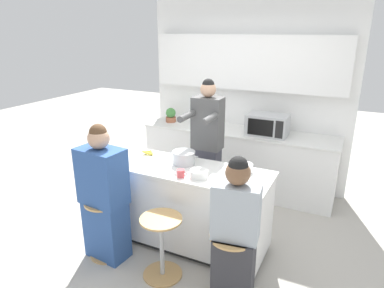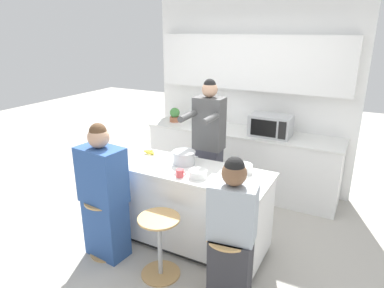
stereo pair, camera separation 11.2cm
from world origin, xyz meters
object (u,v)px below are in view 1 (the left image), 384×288
potted_plant (171,115)px  person_wrapped_blanket (104,197)px  person_cooking (207,152)px  kitchen_island (189,207)px  coffee_cup_near (242,177)px  microwave (267,125)px  bar_stool_leftmost (106,224)px  bar_stool_center (162,243)px  coffee_cup_far (181,173)px  bar_stool_rightmost (231,262)px  banana_bunch (148,152)px  cooking_pot (184,158)px  fruit_bowl (243,168)px  person_seated_near (235,238)px

potted_plant → person_wrapped_blanket: bearing=-78.5°
person_cooking → person_wrapped_blanket: person_cooking is taller
kitchen_island → coffee_cup_near: 0.77m
microwave → person_cooking: bearing=-116.6°
kitchen_island → person_cooking: bearing=95.4°
kitchen_island → bar_stool_leftmost: (-0.69, -0.55, -0.10)m
kitchen_island → bar_stool_center: (0.00, -0.58, -0.10)m
coffee_cup_far → bar_stool_rightmost: bearing=-26.8°
bar_stool_rightmost → coffee_cup_far: size_ratio=5.76×
person_wrapped_blanket → microwave: size_ratio=2.62×
bar_stool_leftmost → potted_plant: bearing=101.1°
kitchen_island → coffee_cup_far: bearing=-84.8°
banana_bunch → potted_plant: potted_plant is taller
cooking_pot → potted_plant: potted_plant is taller
fruit_bowl → person_seated_near: bearing=-75.8°
person_cooking → kitchen_island: bearing=-85.9°
fruit_bowl → cooking_pot: bearing=-173.1°
bar_stool_rightmost → bar_stool_leftmost: bearing=179.7°
bar_stool_leftmost → bar_stool_center: 0.69m
bar_stool_center → cooking_pot: (-0.11, 0.68, 0.61)m
person_seated_near → microwave: size_ratio=2.45×
bar_stool_center → person_cooking: bearing=92.7°
bar_stool_leftmost → microwave: (1.10, 2.08, 0.68)m
person_wrapped_blanket → coffee_cup_far: 0.81m
bar_stool_rightmost → cooking_pot: size_ratio=1.87×
bar_stool_center → potted_plant: (-1.10, 2.15, 0.65)m
bar_stool_leftmost → coffee_cup_far: 0.97m
fruit_bowl → microwave: size_ratio=0.37×
person_cooking → fruit_bowl: person_cooking is taller
bar_stool_center → person_wrapped_blanket: 0.74m
bar_stool_center → fruit_bowl: fruit_bowl is taller
bar_stool_leftmost → banana_bunch: banana_bunch is taller
coffee_cup_near → bar_stool_leftmost: bearing=-159.6°
person_cooking → cooking_pot: (-0.06, -0.49, 0.09)m
bar_stool_leftmost → microwave: bearing=62.0°
microwave → banana_bunch: bearing=-127.2°
person_cooking → banana_bunch: bearing=-144.9°
kitchen_island → person_wrapped_blanket: size_ratio=1.19×
bar_stool_center → banana_bunch: size_ratio=3.77×
bar_stool_leftmost → fruit_bowl: bearing=30.9°
bar_stool_center → person_wrapped_blanket: person_wrapped_blanket is taller
bar_stool_rightmost → coffee_cup_far: 0.94m
kitchen_island → person_wrapped_blanket: person_wrapped_blanket is taller
bar_stool_center → potted_plant: size_ratio=2.85×
bar_stool_center → kitchen_island: bearing=90.0°
kitchen_island → person_seated_near: (0.71, -0.57, 0.16)m
coffee_cup_near → potted_plant: size_ratio=0.53×
coffee_cup_far → banana_bunch: bearing=147.9°
cooking_pot → potted_plant: bearing=123.9°
person_seated_near → potted_plant: (-1.81, 2.14, 0.38)m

